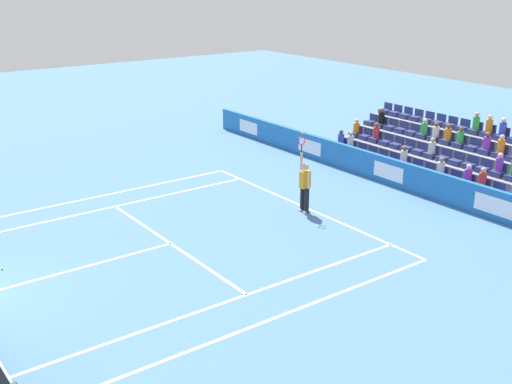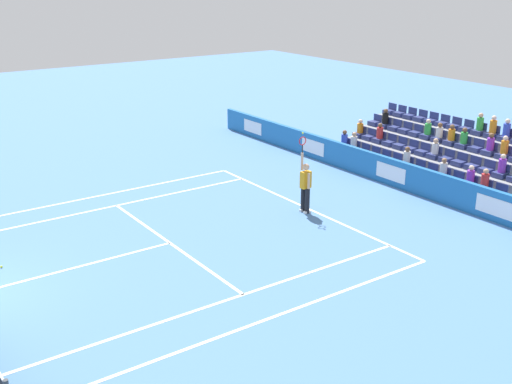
{
  "view_description": "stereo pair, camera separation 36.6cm",
  "coord_description": "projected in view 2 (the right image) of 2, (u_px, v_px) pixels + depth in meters",
  "views": [
    {
      "loc": [
        -16.21,
        2.16,
        8.01
      ],
      "look_at": [
        -0.16,
        -9.59,
        1.1
      ],
      "focal_mm": 44.45,
      "sensor_mm": 36.0,
      "label": 1
    },
    {
      "loc": [
        -16.43,
        1.86,
        8.01
      ],
      "look_at": [
        -0.16,
        -9.59,
        1.1
      ],
      "focal_mm": 44.45,
      "sensor_mm": 36.0,
      "label": 2
    }
  ],
  "objects": [
    {
      "name": "line_centre_service",
      "position": [
        70.0,
        269.0,
        18.07
      ],
      "size": [
        0.1,
        6.4,
        0.01
      ],
      "primitive_type": "cube",
      "color": "white",
      "rests_on": "ground"
    },
    {
      "name": "loose_tennis_ball",
      "position": [
        1.0,
        267.0,
        18.13
      ],
      "size": [
        0.07,
        0.07,
        0.07
      ],
      "primitive_type": "sphere",
      "color": "#D1E533",
      "rests_on": "ground"
    },
    {
      "name": "stadium_stand",
      "position": [
        442.0,
        157.0,
        26.54
      ],
      "size": [
        8.68,
        3.8,
        2.6
      ],
      "color": "gray",
      "rests_on": "ground"
    },
    {
      "name": "tennis_player",
      "position": [
        305.0,
        185.0,
        22.06
      ],
      "size": [
        0.53,
        0.36,
        2.85
      ],
      "color": "black",
      "rests_on": "ground"
    },
    {
      "name": "line_singles_sideline_left",
      "position": [
        105.0,
        208.0,
        22.74
      ],
      "size": [
        0.1,
        11.89,
        0.01
      ],
      "primitive_type": "cube",
      "color": "white",
      "rests_on": "ground"
    },
    {
      "name": "sponsor_barrier",
      "position": [
        393.0,
        172.0,
        25.02
      ],
      "size": [
        23.83,
        0.22,
        1.08
      ],
      "color": "#1E66AD",
      "rests_on": "ground"
    },
    {
      "name": "line_doubles_sideline_left",
      "position": [
        91.0,
        198.0,
        23.8
      ],
      "size": [
        0.1,
        11.89,
        0.01
      ],
      "primitive_type": "cube",
      "color": "white",
      "rests_on": "ground"
    },
    {
      "name": "line_baseline",
      "position": [
        306.0,
        207.0,
        22.79
      ],
      "size": [
        10.97,
        0.1,
        0.01
      ],
      "primitive_type": "cube",
      "color": "white",
      "rests_on": "ground"
    },
    {
      "name": "line_service",
      "position": [
        170.0,
        243.0,
        19.81
      ],
      "size": [
        8.23,
        0.1,
        0.01
      ],
      "primitive_type": "cube",
      "color": "white",
      "rests_on": "ground"
    },
    {
      "name": "line_centre_mark",
      "position": [
        303.0,
        208.0,
        22.74
      ],
      "size": [
        0.1,
        0.2,
        0.01
      ],
      "primitive_type": "cube",
      "color": "white",
      "rests_on": "ground"
    },
    {
      "name": "line_doubles_sideline_right",
      "position": [
        259.0,
        322.0,
        15.32
      ],
      "size": [
        0.1,
        11.89,
        0.01
      ],
      "primitive_type": "cube",
      "color": "white",
      "rests_on": "ground"
    },
    {
      "name": "line_singles_sideline_right",
      "position": [
        229.0,
        299.0,
        16.38
      ],
      "size": [
        0.1,
        11.89,
        0.01
      ],
      "primitive_type": "cube",
      "color": "white",
      "rests_on": "ground"
    }
  ]
}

